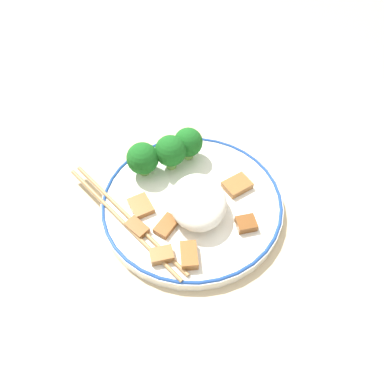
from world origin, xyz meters
name	(u,v)px	position (x,y,z in m)	size (l,w,h in m)	color
ground_plane	(192,207)	(0.00, 0.00, 0.00)	(3.00, 3.00, 0.00)	#C6B28E
plate	(192,203)	(0.00, 0.00, 0.01)	(0.27, 0.27, 0.02)	white
rice_mound	(198,202)	(0.02, 0.01, 0.04)	(0.10, 0.08, 0.04)	white
broccoli_back_left	(189,143)	(-0.09, 0.00, 0.05)	(0.05, 0.05, 0.05)	#72AD4C
broccoli_back_center	(170,151)	(-0.07, -0.03, 0.05)	(0.05, 0.05, 0.06)	#72AD4C
broccoli_back_right	(143,159)	(-0.06, -0.07, 0.05)	(0.05, 0.05, 0.05)	#72AD4C
meat_near_front	(167,226)	(0.04, -0.04, 0.02)	(0.04, 0.04, 0.01)	brown
meat_near_left	(137,228)	(0.04, -0.08, 0.02)	(0.04, 0.04, 0.01)	brown
meat_near_right	(203,192)	(-0.01, 0.02, 0.02)	(0.03, 0.03, 0.01)	brown
meat_near_back	(246,224)	(0.05, 0.07, 0.02)	(0.03, 0.03, 0.01)	brown
meat_on_rice_edge	(189,255)	(0.09, -0.01, 0.02)	(0.04, 0.02, 0.01)	#995B28
meat_mid_left	(162,255)	(0.09, -0.05, 0.02)	(0.03, 0.03, 0.01)	#9E6633
meat_mid_right	(237,185)	(-0.02, 0.07, 0.02)	(0.05, 0.05, 0.01)	#9E6633
meat_far_scatter	(141,206)	(0.01, -0.07, 0.02)	(0.04, 0.04, 0.01)	#9E6633
chopsticks	(125,218)	(0.03, -0.10, 0.02)	(0.20, 0.17, 0.01)	#AD8451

